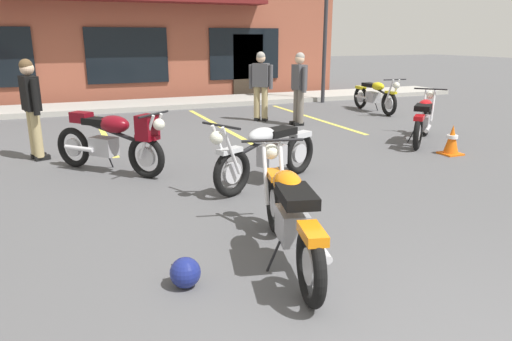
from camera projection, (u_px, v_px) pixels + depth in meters
name	position (u px, v px, depth m)	size (l,w,h in m)	color
ground_plane	(244.00, 198.00, 6.14)	(80.00, 80.00, 0.00)	#515154
sidewalk_kerb	(137.00, 105.00, 13.94)	(22.00, 1.80, 0.14)	#A8A59E
brick_storefront_building	(117.00, 39.00, 16.91)	(14.74, 5.96, 3.89)	brown
painted_stall_lines	(162.00, 128.00, 10.76)	(7.88, 4.80, 0.01)	#DBCC4C
motorcycle_foreground_classic	(290.00, 214.00, 4.28)	(0.83, 2.08, 0.98)	black
motorcycle_red_sportbike	(113.00, 139.00, 7.11)	(1.59, 1.71, 0.98)	black
motorcycle_black_cruiser	(375.00, 95.00, 13.02)	(0.66, 2.11, 0.98)	black
motorcycle_silver_naked	(267.00, 153.00, 6.57)	(1.96, 1.19, 0.98)	black
motorcycle_green_cafe_racer	(424.00, 119.00, 9.27)	(1.70, 1.60, 0.98)	black
person_in_shorts_foreground	(261.00, 82.00, 11.49)	(0.53, 0.45, 1.68)	black
person_by_back_row	(299.00, 84.00, 10.95)	(0.28, 0.60, 1.68)	black
person_near_building	(31.00, 104.00, 7.80)	(0.36, 0.60, 1.68)	black
helmet_on_pavement	(185.00, 272.00, 3.92)	(0.26, 0.26, 0.26)	navy
traffic_cone	(452.00, 140.00, 8.33)	(0.34, 0.34, 0.53)	orange
parking_lot_lamp_post	(328.00, 0.00, 14.12)	(0.24, 0.76, 4.69)	#2D2D33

